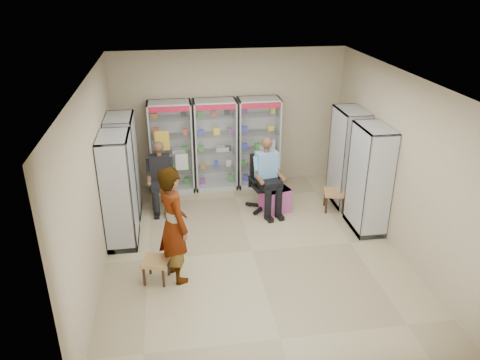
{
  "coord_description": "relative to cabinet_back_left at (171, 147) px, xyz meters",
  "views": [
    {
      "loc": [
        -1.24,
        -6.81,
        4.48
      ],
      "look_at": [
        -0.12,
        0.7,
        1.06
      ],
      "focal_mm": 35.0,
      "sensor_mm": 36.0,
      "label": 1
    }
  ],
  "objects": [
    {
      "name": "floor",
      "position": [
        1.3,
        -2.73,
        -1.0
      ],
      "size": [
        6.0,
        6.0,
        0.0
      ],
      "primitive_type": "plane",
      "color": "tan",
      "rests_on": "ground"
    },
    {
      "name": "office_chair",
      "position": [
        1.82,
        -1.17,
        -0.43
      ],
      "size": [
        0.75,
        0.75,
        1.15
      ],
      "primitive_type": "cube",
      "rotation": [
        0.0,
        0.0,
        0.22
      ],
      "color": "black",
      "rests_on": "floor"
    },
    {
      "name": "wooden_chair",
      "position": [
        -0.25,
        -0.73,
        -0.53
      ],
      "size": [
        0.42,
        0.42,
        0.94
      ],
      "primitive_type": "cube",
      "color": "#311F13",
      "rests_on": "floor"
    },
    {
      "name": "cabinet_right_far",
      "position": [
        3.53,
        -1.13,
        0.0
      ],
      "size": [
        0.9,
        0.5,
        2.0
      ],
      "primitive_type": "cube",
      "rotation": [
        0.0,
        0.0,
        1.57
      ],
      "color": "#ADB0B4",
      "rests_on": "floor"
    },
    {
      "name": "cabinet_left_near",
      "position": [
        -0.93,
        -2.03,
        0.0
      ],
      "size": [
        0.9,
        0.5,
        2.0
      ],
      "primitive_type": "cube",
      "rotation": [
        0.0,
        0.0,
        -1.57
      ],
      "color": "#A7AAAF",
      "rests_on": "floor"
    },
    {
      "name": "pink_trunk",
      "position": [
        2.01,
        -1.28,
        -0.75
      ],
      "size": [
        0.63,
        0.62,
        0.49
      ],
      "primitive_type": "cube",
      "rotation": [
        0.0,
        0.0,
        0.3
      ],
      "color": "#A4417B",
      "rests_on": "floor"
    },
    {
      "name": "woven_stool_b",
      "position": [
        -0.34,
        -3.32,
        -0.81
      ],
      "size": [
        0.47,
        0.47,
        0.38
      ],
      "primitive_type": "cube",
      "rotation": [
        0.0,
        0.0,
        -0.27
      ],
      "color": "#9C6941",
      "rests_on": "floor"
    },
    {
      "name": "standing_man",
      "position": [
        -0.02,
        -3.28,
        -0.05
      ],
      "size": [
        0.69,
        0.82,
        1.9
      ],
      "primitive_type": "imported",
      "rotation": [
        0.0,
        0.0,
        1.98
      ],
      "color": "gray",
      "rests_on": "floor"
    },
    {
      "name": "cabinet_back_mid",
      "position": [
        0.95,
        0.0,
        0.0
      ],
      "size": [
        0.9,
        0.5,
        2.0
      ],
      "primitive_type": "cube",
      "color": "#B1B4B9",
      "rests_on": "floor"
    },
    {
      "name": "cabinet_back_left",
      "position": [
        0.0,
        0.0,
        0.0
      ],
      "size": [
        0.9,
        0.5,
        2.0
      ],
      "primitive_type": "cube",
      "color": "silver",
      "rests_on": "floor"
    },
    {
      "name": "cabinet_right_near",
      "position": [
        3.53,
        -2.23,
        0.0
      ],
      "size": [
        0.9,
        0.5,
        2.0
      ],
      "primitive_type": "cube",
      "rotation": [
        0.0,
        0.0,
        1.57
      ],
      "color": "#A3A4AA",
      "rests_on": "floor"
    },
    {
      "name": "seated_customer",
      "position": [
        -0.25,
        -0.78,
        -0.33
      ],
      "size": [
        0.44,
        0.6,
        1.34
      ],
      "primitive_type": null,
      "color": "black",
      "rests_on": "floor"
    },
    {
      "name": "cabinet_left_far",
      "position": [
        -0.93,
        -0.93,
        0.0
      ],
      "size": [
        0.9,
        0.5,
        2.0
      ],
      "primitive_type": "cube",
      "rotation": [
        0.0,
        0.0,
        -1.57
      ],
      "color": "#A7AAAE",
      "rests_on": "floor"
    },
    {
      "name": "woven_stool_a",
      "position": [
        3.2,
        -1.44,
        -0.79
      ],
      "size": [
        0.5,
        0.5,
        0.42
      ],
      "primitive_type": "cube",
      "rotation": [
        0.0,
        0.0,
        -0.23
      ],
      "color": "#A78646",
      "rests_on": "floor"
    },
    {
      "name": "tea_glass",
      "position": [
        2.05,
        -1.23,
        -0.46
      ],
      "size": [
        0.07,
        0.07,
        0.1
      ],
      "primitive_type": "cylinder",
      "color": "#602C08",
      "rests_on": "pink_trunk"
    },
    {
      "name": "room_shell",
      "position": [
        1.3,
        -2.73,
        0.97
      ],
      "size": [
        5.02,
        6.02,
        3.01
      ],
      "color": "tan",
      "rests_on": "ground"
    },
    {
      "name": "cabinet_back_right",
      "position": [
        1.9,
        0.0,
        0.0
      ],
      "size": [
        0.9,
        0.5,
        2.0
      ],
      "primitive_type": "cube",
      "color": "#A9ACB1",
      "rests_on": "floor"
    },
    {
      "name": "seated_shopkeeper",
      "position": [
        1.82,
        -1.22,
        -0.27
      ],
      "size": [
        0.61,
        0.75,
        1.46
      ],
      "primitive_type": null,
      "rotation": [
        0.0,
        0.0,
        0.22
      ],
      "color": "#6B8FD3",
      "rests_on": "floor"
    }
  ]
}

